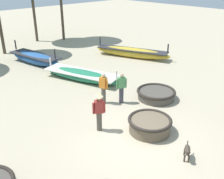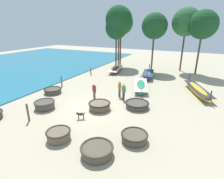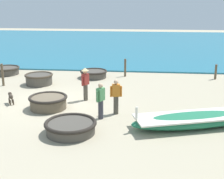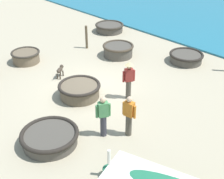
{
  "view_description": "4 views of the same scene",
  "coord_description": "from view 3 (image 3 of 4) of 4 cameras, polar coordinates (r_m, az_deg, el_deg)",
  "views": [
    {
      "loc": [
        -6.75,
        -5.47,
        6.0
      ],
      "look_at": [
        1.08,
        2.58,
        0.93
      ],
      "focal_mm": 42.0,
      "sensor_mm": 36.0,
      "label": 1
    },
    {
      "loc": [
        7.24,
        -11.21,
        6.38
      ],
      "look_at": [
        0.61,
        2.51,
        0.89
      ],
      "focal_mm": 28.0,
      "sensor_mm": 36.0,
      "label": 2
    },
    {
      "loc": [
        14.07,
        4.33,
        4.89
      ],
      "look_at": [
        1.24,
        3.03,
        1.17
      ],
      "focal_mm": 50.0,
      "sensor_mm": 36.0,
      "label": 3
    },
    {
      "loc": [
        7.59,
        9.05,
        6.97
      ],
      "look_at": [
        0.45,
        1.71,
        0.97
      ],
      "focal_mm": 50.0,
      "sensor_mm": 36.0,
      "label": 4
    }
  ],
  "objects": [
    {
      "name": "ground_plane",
      "position": [
        15.51,
        -10.74,
        -2.56
      ],
      "size": [
        80.0,
        80.0,
        0.0
      ],
      "primitive_type": "plane",
      "color": "tan"
    },
    {
      "name": "fisherman_crouching",
      "position": [
        13.65,
        0.74,
        -1.17
      ],
      "size": [
        0.28,
        0.52,
        1.57
      ],
      "color": "#4C473D",
      "rests_on": "ground"
    },
    {
      "name": "coracle_front_left",
      "position": [
        20.3,
        -3.36,
        2.92
      ],
      "size": [
        1.76,
        1.76,
        0.49
      ],
      "color": "#4C473F",
      "rests_on": "ground"
    },
    {
      "name": "dog",
      "position": [
        15.88,
        -18.03,
        -1.24
      ],
      "size": [
        0.61,
        0.44,
        0.55
      ],
      "color": "#3D3328",
      "rests_on": "ground"
    },
    {
      "name": "mooring_post_mid_beach",
      "position": [
        19.35,
        -19.38,
        2.55
      ],
      "size": [
        0.14,
        0.14,
        1.32
      ],
      "primitive_type": "cylinder",
      "color": "brown",
      "rests_on": "ground"
    },
    {
      "name": "fisherman_standing_right",
      "position": [
        13.1,
        -2.09,
        -1.93
      ],
      "size": [
        0.47,
        0.36,
        1.57
      ],
      "color": "#383842",
      "rests_on": "ground"
    },
    {
      "name": "mooring_post_inland",
      "position": [
        20.56,
        2.43,
        4.01
      ],
      "size": [
        0.14,
        0.14,
        1.17
      ],
      "primitive_type": "cylinder",
      "color": "brown",
      "rests_on": "ground"
    },
    {
      "name": "coracle_tilted",
      "position": [
        22.38,
        -18.83,
        3.35
      ],
      "size": [
        1.83,
        1.83,
        0.51
      ],
      "color": "#4C473F",
      "rests_on": "ground"
    },
    {
      "name": "coracle_weathered",
      "position": [
        14.79,
        -11.59,
        -2.2
      ],
      "size": [
        1.8,
        1.8,
        0.6
      ],
      "color": "brown",
      "rests_on": "ground"
    },
    {
      "name": "mooring_post_shoreline",
      "position": [
        20.87,
        18.44,
        3.07
      ],
      "size": [
        0.14,
        0.14,
        0.96
      ],
      "primitive_type": "cylinder",
      "color": "brown",
      "rests_on": "ground"
    },
    {
      "name": "coracle_beside_post",
      "position": [
        11.98,
        -7.57,
        -6.75
      ],
      "size": [
        2.0,
        2.0,
        0.48
      ],
      "color": "#4C473F",
      "rests_on": "ground"
    },
    {
      "name": "long_boat_green_hull",
      "position": [
        12.88,
        14.72,
        -5.37
      ],
      "size": [
        2.79,
        5.31,
        1.0
      ],
      "color": "#237551",
      "rests_on": "ground"
    },
    {
      "name": "coracle_upturned",
      "position": [
        19.12,
        -13.2,
        1.94
      ],
      "size": [
        1.67,
        1.67,
        0.64
      ],
      "color": "#4C473F",
      "rests_on": "ground"
    },
    {
      "name": "sea",
      "position": [
        35.62,
        5.26,
        8.24
      ],
      "size": [
        28.0,
        52.0,
        0.1
      ],
      "primitive_type": "cube",
      "color": "teal",
      "rests_on": "ground"
    },
    {
      "name": "fisherman_standing_left",
      "position": [
        15.55,
        -4.89,
        1.4
      ],
      "size": [
        0.47,
        0.36,
        1.67
      ],
      "color": "#4C473D",
      "rests_on": "ground"
    }
  ]
}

